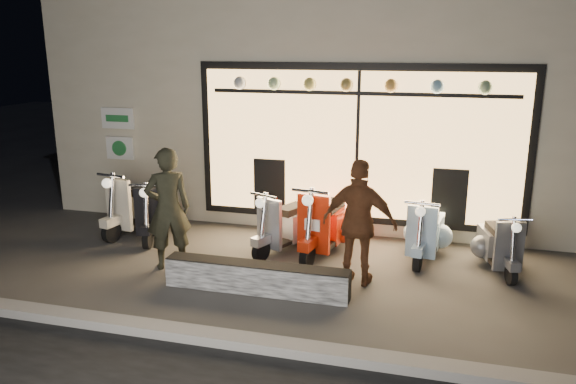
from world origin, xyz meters
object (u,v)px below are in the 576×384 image
(scooter_silver, at_px, (290,224))
(scooter_red, at_px, (328,223))
(man, at_px, (168,209))
(woman, at_px, (359,223))
(graffiti_barrier, at_px, (257,278))

(scooter_silver, relative_size, scooter_red, 0.86)
(scooter_silver, height_order, man, man)
(man, height_order, woman, man)
(scooter_silver, height_order, woman, woman)
(scooter_red, xyz_separation_m, man, (-2.08, -1.26, 0.44))
(graffiti_barrier, xyz_separation_m, scooter_red, (0.60, 1.77, 0.25))
(graffiti_barrier, relative_size, scooter_silver, 1.83)
(scooter_red, relative_size, woman, 0.91)
(man, bearing_deg, scooter_red, 176.63)
(woman, bearing_deg, scooter_silver, -34.92)
(graffiti_barrier, xyz_separation_m, woman, (1.24, 0.63, 0.66))
(man, bearing_deg, scooter_silver, -175.51)
(man, distance_m, woman, 2.73)
(scooter_silver, distance_m, scooter_red, 0.60)
(scooter_silver, bearing_deg, woman, -18.20)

